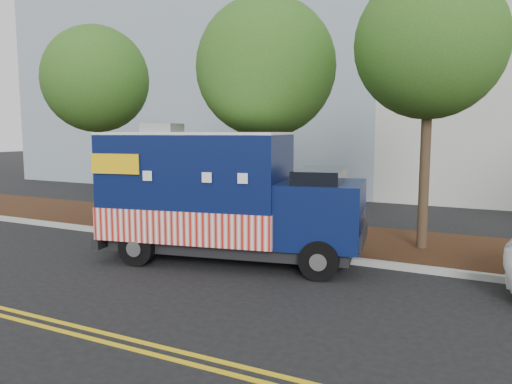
% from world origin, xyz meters
% --- Properties ---
extents(ground, '(120.00, 120.00, 0.00)m').
position_xyz_m(ground, '(0.00, 0.00, 0.00)').
color(ground, black).
rests_on(ground, ground).
extents(curb, '(120.00, 0.18, 0.15)m').
position_xyz_m(curb, '(0.00, 1.40, 0.07)').
color(curb, '#9E9E99').
rests_on(curb, ground).
extents(mulch_strip, '(120.00, 4.00, 0.15)m').
position_xyz_m(mulch_strip, '(0.00, 3.50, 0.07)').
color(mulch_strip, black).
rests_on(mulch_strip, ground).
extents(centerline_near, '(120.00, 0.10, 0.01)m').
position_xyz_m(centerline_near, '(0.00, -4.45, 0.01)').
color(centerline_near, gold).
rests_on(centerline_near, ground).
extents(centerline_far, '(120.00, 0.10, 0.01)m').
position_xyz_m(centerline_far, '(0.00, -4.70, 0.01)').
color(centerline_far, gold).
rests_on(centerline_far, ground).
extents(tree_a, '(3.59, 3.59, 6.72)m').
position_xyz_m(tree_a, '(-5.30, 2.79, 4.90)').
color(tree_a, '#38281C').
rests_on(tree_a, ground).
extents(tree_b, '(4.07, 4.07, 7.05)m').
position_xyz_m(tree_b, '(0.92, 3.22, 5.00)').
color(tree_b, '#38281C').
rests_on(tree_b, ground).
extents(tree_c, '(3.74, 3.74, 7.21)m').
position_xyz_m(tree_c, '(5.45, 3.27, 5.32)').
color(tree_c, '#38281C').
rests_on(tree_c, ground).
extents(sign_post, '(0.06, 0.06, 2.40)m').
position_xyz_m(sign_post, '(-0.89, 1.94, 1.20)').
color(sign_post, '#473828').
rests_on(sign_post, ground).
extents(food_truck, '(6.72, 3.53, 3.37)m').
position_xyz_m(food_truck, '(1.08, 0.30, 1.53)').
color(food_truck, black).
rests_on(food_truck, ground).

